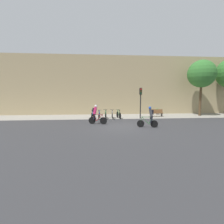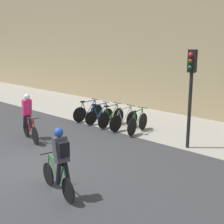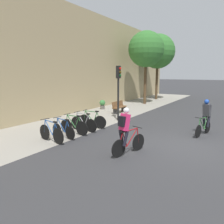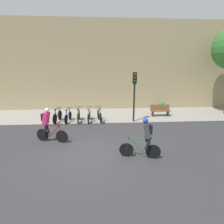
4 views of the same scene
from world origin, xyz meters
name	(u,v)px [view 2 (image 2 of 4)]	position (x,y,z in m)	size (l,w,h in m)	color
ground	(25,166)	(0.00, 0.00, 0.00)	(200.00, 200.00, 0.00)	#333335
kerb_strip	(153,123)	(0.00, 6.75, 0.00)	(44.00, 4.50, 0.01)	gray
building_facade	(186,36)	(0.00, 9.30, 3.91)	(44.00, 0.60, 7.83)	tan
cyclist_pink	(28,115)	(-2.15, 1.55, 0.95)	(1.68, 0.62, 1.77)	black
cyclist_grey	(60,160)	(2.31, -0.45, 0.95)	(1.69, 0.58, 1.74)	black
parked_bike_0	(88,112)	(-2.52, 5.03, 0.41)	(0.46, 1.69, 0.99)	black
parked_bike_1	(99,115)	(-1.78, 5.03, 0.38)	(0.46, 1.58, 0.95)	black
parked_bike_2	(111,117)	(-1.05, 5.03, 0.42)	(0.46, 1.70, 0.99)	black
parked_bike_3	(124,120)	(-0.31, 5.03, 0.41)	(0.46, 1.73, 0.98)	black
parked_bike_4	(138,123)	(0.42, 5.03, 0.42)	(0.47, 1.67, 0.99)	black
traffic_light_pole	(191,81)	(2.84, 4.78, 2.38)	(0.26, 0.30, 3.43)	black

